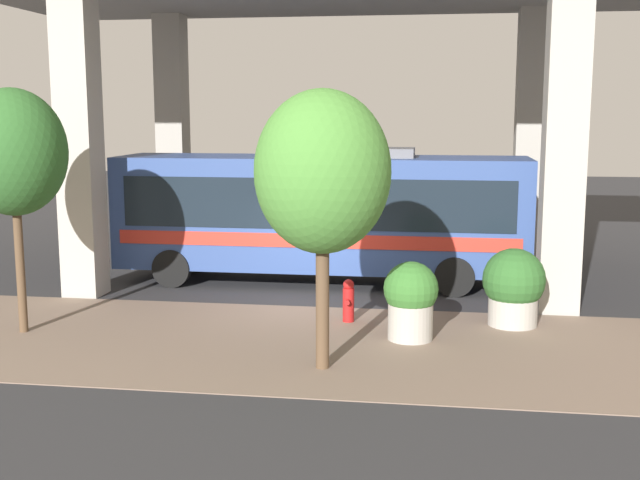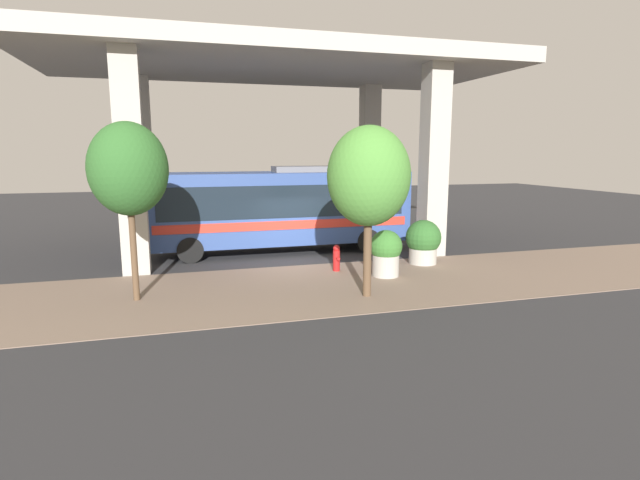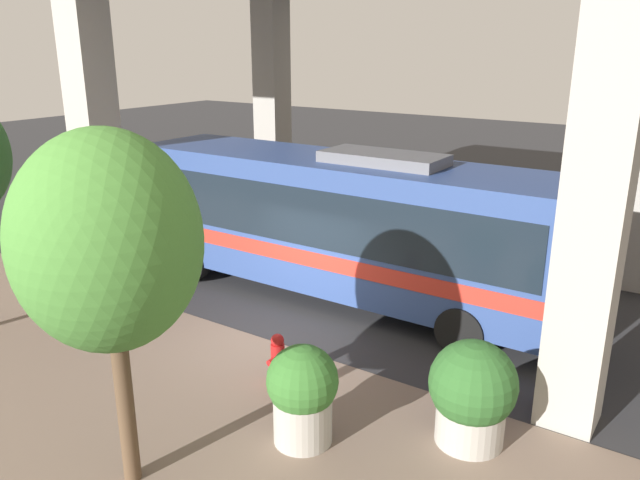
{
  "view_description": "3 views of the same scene",
  "coord_description": "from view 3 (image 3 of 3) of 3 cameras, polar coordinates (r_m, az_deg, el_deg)",
  "views": [
    {
      "loc": [
        -18.09,
        -2.97,
        4.58
      ],
      "look_at": [
        -0.65,
        -0.38,
        1.72
      ],
      "focal_mm": 45.0,
      "sensor_mm": 36.0,
      "label": 1
    },
    {
      "loc": [
        -17.69,
        4.27,
        4.21
      ],
      "look_at": [
        0.48,
        -0.96,
        0.85
      ],
      "focal_mm": 28.0,
      "sensor_mm": 36.0,
      "label": 2
    },
    {
      "loc": [
        -9.07,
        -7.28,
        5.9
      ],
      "look_at": [
        1.07,
        -0.49,
        2.0
      ],
      "focal_mm": 35.0,
      "sensor_mm": 36.0,
      "label": 3
    }
  ],
  "objects": [
    {
      "name": "sidewalk_strip",
      "position": [
        11.16,
        -14.32,
        -14.76
      ],
      "size": [
        6.0,
        40.0,
        0.02
      ],
      "color": "#7A6656",
      "rests_on": "ground"
    },
    {
      "name": "street_tree_near",
      "position": [
        8.18,
        -18.83,
        -0.27
      ],
      "size": [
        2.37,
        2.37,
        4.95
      ],
      "color": "brown",
      "rests_on": "ground"
    },
    {
      "name": "fire_hydrant",
      "position": [
        11.39,
        -3.88,
        -10.74
      ],
      "size": [
        0.52,
        0.25,
        0.96
      ],
      "color": "#B21919",
      "rests_on": "ground"
    },
    {
      "name": "planter_middle",
      "position": [
        9.91,
        13.76,
        -13.42
      ],
      "size": [
        1.33,
        1.33,
        1.68
      ],
      "color": "#ADA89E",
      "rests_on": "ground"
    },
    {
      "name": "planter_front",
      "position": [
        9.68,
        -1.6,
        -13.82
      ],
      "size": [
        1.1,
        1.1,
        1.6
      ],
      "color": "#ADA89E",
      "rests_on": "ground"
    },
    {
      "name": "ground_plane",
      "position": [
        13.04,
        -4.45,
        -9.25
      ],
      "size": [
        80.0,
        80.0,
        0.0
      ],
      "primitive_type": "plane",
      "color": "#2D2D30",
      "rests_on": "ground"
    },
    {
      "name": "bus",
      "position": [
        14.52,
        1.9,
        1.93
      ],
      "size": [
        2.59,
        10.79,
        3.61
      ],
      "color": "#334C8C",
      "rests_on": "ground"
    }
  ]
}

